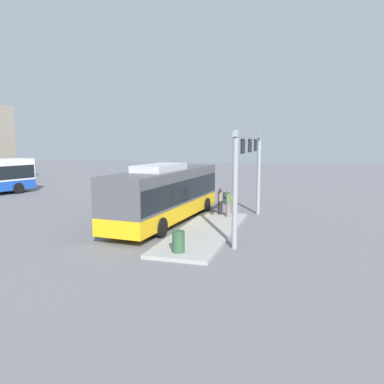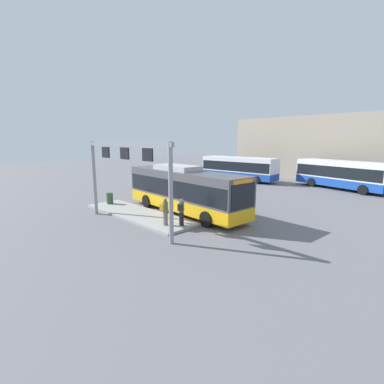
# 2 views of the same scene
# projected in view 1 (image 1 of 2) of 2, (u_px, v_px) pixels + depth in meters

# --- Properties ---
(ground_plane) EXTENTS (120.00, 120.00, 0.00)m
(ground_plane) POSITION_uv_depth(u_px,v_px,m) (167.00, 222.00, 22.15)
(ground_plane) COLOR slate
(platform_curb) EXTENTS (10.00, 2.80, 0.16)m
(platform_curb) POSITION_uv_depth(u_px,v_px,m) (206.00, 231.00, 19.61)
(platform_curb) COLOR #9E9E99
(platform_curb) RESTS_ON ground
(bus_main) EXTENTS (11.06, 3.28, 3.46)m
(bus_main) POSITION_uv_depth(u_px,v_px,m) (166.00, 192.00, 21.90)
(bus_main) COLOR #EAAD14
(bus_main) RESTS_ON ground
(person_boarding) EXTENTS (0.53, 0.61, 1.67)m
(person_boarding) POSITION_uv_depth(u_px,v_px,m) (221.00, 200.00, 23.69)
(person_boarding) COLOR black
(person_boarding) RESTS_ON platform_curb
(person_waiting_near) EXTENTS (0.38, 0.56, 1.67)m
(person_waiting_near) POSITION_uv_depth(u_px,v_px,m) (229.00, 203.00, 22.80)
(person_waiting_near) COLOR slate
(person_waiting_near) RESTS_ON platform_curb
(platform_sign_gantry) EXTENTS (8.73, 0.24, 5.20)m
(platform_sign_gantry) POSITION_uv_depth(u_px,v_px,m) (250.00, 160.00, 20.24)
(platform_sign_gantry) COLOR gray
(platform_sign_gantry) RESTS_ON ground
(trash_bin) EXTENTS (0.52, 0.52, 0.90)m
(trash_bin) POSITION_uv_depth(u_px,v_px,m) (178.00, 242.00, 15.65)
(trash_bin) COLOR #2D5133
(trash_bin) RESTS_ON platform_curb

